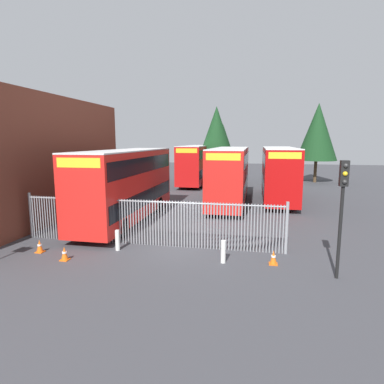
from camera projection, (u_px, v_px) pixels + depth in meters
The scene contains 16 objects.
ground_plane at pixel (203, 211), 23.08m from camera, with size 100.00×100.00×0.00m, color #3D3D42.
depot_building_brick at pixel (2, 159), 20.42m from camera, with size 8.05×16.39×7.68m, color brown.
palisade_fence at pixel (149, 221), 15.41m from camera, with size 12.87×0.14×2.35m.
double_decker_bus_near_gate at pixel (127, 183), 19.83m from camera, with size 2.54×10.81×4.42m.
double_decker_bus_behind_fence_left at pixel (230, 174), 25.15m from camera, with size 2.54×10.81×4.42m.
double_decker_bus_behind_fence_right at pixel (279, 172), 26.85m from camera, with size 2.54×10.81×4.42m.
double_decker_bus_far_back at pixel (196, 163), 37.10m from camera, with size 2.54×10.81×4.42m.
bollard_near_left at pixel (117, 240), 14.75m from camera, with size 0.20×0.20×0.95m, color silver.
bollard_center_front at pixel (223, 252), 13.23m from camera, with size 0.20×0.20×0.95m, color silver.
traffic_cone_by_gate at pixel (65, 254), 13.53m from camera, with size 0.34×0.34×0.59m.
traffic_cone_mid_forecourt at pixel (40, 246), 14.49m from camera, with size 0.34×0.34×0.59m.
traffic_cone_near_kerb at pixel (273, 257), 13.08m from camera, with size 0.34×0.34×0.59m.
traffic_light_kerbside at pixel (342, 198), 11.33m from camera, with size 0.28×0.33×4.30m.
tree_tall_back at pixel (216, 137), 36.75m from camera, with size 4.81×4.81×8.81m.
tree_short_side at pixel (223, 146), 38.82m from camera, with size 3.56×3.56×6.94m.
tree_mid_row at pixel (318, 132), 38.05m from camera, with size 4.68×4.68×9.34m.
Camera 1 is at (3.64, -14.30, 4.97)m, focal length 30.21 mm.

